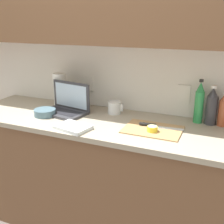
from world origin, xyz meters
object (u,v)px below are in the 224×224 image
knife (153,125)px  bottle_green_soda (199,103)px  measuring_cup (114,108)px  laptop (66,106)px  bottle_water_clear (224,110)px  cutting_board (153,129)px  paper_towel_roll (60,89)px  bowl_white (45,112)px  bottle_oil_tall (212,107)px  lemon_half_cut (152,129)px

knife → bottle_green_soda: 0.36m
knife → measuring_cup: size_ratio=2.44×
laptop → bottle_water_clear: 1.13m
cutting_board → paper_towel_roll: bearing=164.6°
laptop → bowl_white: (-0.11, -0.12, -0.03)m
knife → bottle_green_soda: (0.26, 0.23, 0.12)m
bottle_green_soda → bottle_oil_tall: (0.08, 0.00, -0.02)m
bottle_oil_tall → paper_towel_roll: bearing=-178.7°
laptop → knife: laptop is taller
bottle_green_soda → measuring_cup: (-0.61, -0.05, -0.09)m
bottle_green_soda → bottle_water_clear: (0.16, 0.00, -0.03)m
knife → paper_towel_roll: size_ratio=1.09×
knife → bowl_white: bowl_white is taller
measuring_cup → bottle_green_soda: bearing=4.8°
bottle_water_clear → measuring_cup: bottle_water_clear is taller
cutting_board → bowl_white: (-0.82, -0.04, 0.02)m
cutting_board → knife: (-0.01, 0.04, 0.01)m
cutting_board → bottle_water_clear: 0.50m
bottle_green_soda → bottle_oil_tall: bearing=0.0°
cutting_board → measuring_cup: bearing=149.3°
bottle_green_soda → cutting_board: bearing=-133.0°
laptop → bottle_oil_tall: bottle_oil_tall is taller
bottle_oil_tall → measuring_cup: bearing=-175.7°
laptop → bottle_green_soda: bearing=20.6°
lemon_half_cut → bottle_oil_tall: size_ratio=0.25×
knife → bottle_oil_tall: 0.42m
bottle_green_soda → bottle_water_clear: 0.16m
bottle_water_clear → paper_towel_roll: 1.27m
lemon_half_cut → laptop: bearing=170.0°
laptop → lemon_half_cut: laptop is taller
cutting_board → lemon_half_cut: size_ratio=5.49×
lemon_half_cut → bottle_green_soda: 0.41m
laptop → bottle_green_soda: bottle_green_soda is taller
lemon_half_cut → bottle_water_clear: (0.40, 0.31, 0.09)m
lemon_half_cut → paper_towel_roll: bearing=162.2°
laptop → paper_towel_roll: 0.23m
bowl_white → paper_towel_roll: 0.30m
bottle_oil_tall → bottle_water_clear: bottle_oil_tall is taller
bottle_green_soda → bottle_oil_tall: bottle_green_soda is taller
laptop → bottle_green_soda: size_ratio=1.24×
knife → lemon_half_cut: bearing=-84.9°
cutting_board → bottle_oil_tall: 0.44m
bottle_green_soda → paper_towel_roll: bottle_green_soda is taller
lemon_half_cut → bottle_oil_tall: (0.32, 0.31, 0.10)m
cutting_board → bottle_water_clear: bearing=33.0°
cutting_board → bottle_green_soda: 0.39m
cutting_board → bottle_green_soda: bottle_green_soda is taller
bottle_green_soda → bowl_white: 1.12m
bottle_green_soda → laptop: bearing=-169.2°
paper_towel_roll → bottle_green_soda: bearing=1.4°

